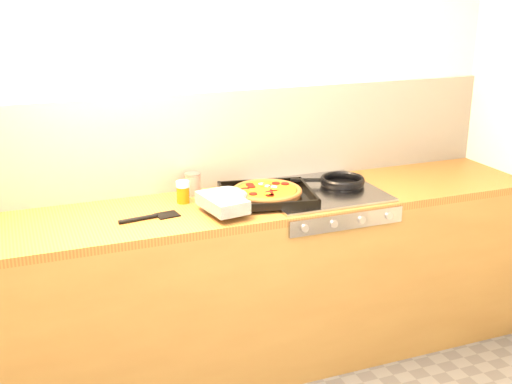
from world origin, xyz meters
name	(u,v)px	position (x,y,z in m)	size (l,w,h in m)	color
room_shell	(216,140)	(0.00, 1.39, 1.15)	(3.20, 3.20, 3.20)	white
counter_run	(236,286)	(0.00, 1.10, 0.45)	(3.20, 0.62, 0.90)	olive
stovetop	(318,191)	(0.45, 1.10, 0.91)	(0.60, 0.56, 0.02)	#9B9A9F
pizza_on_tray	(254,195)	(0.08, 1.06, 0.95)	(0.62, 0.49, 0.08)	black
frying_pan	(341,182)	(0.59, 1.12, 0.94)	(0.41, 0.30, 0.04)	black
tomato_can	(193,184)	(-0.16, 1.29, 0.96)	(0.10, 0.10, 0.12)	#960C0D
juice_glass	(183,192)	(-0.24, 1.20, 0.96)	(0.08, 0.08, 0.11)	#C45C0B
wooden_spoon	(246,188)	(0.12, 1.27, 0.91)	(0.30, 0.07, 0.02)	#A77D47
black_spatula	(150,217)	(-0.43, 1.03, 0.91)	(0.29, 0.10, 0.02)	black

